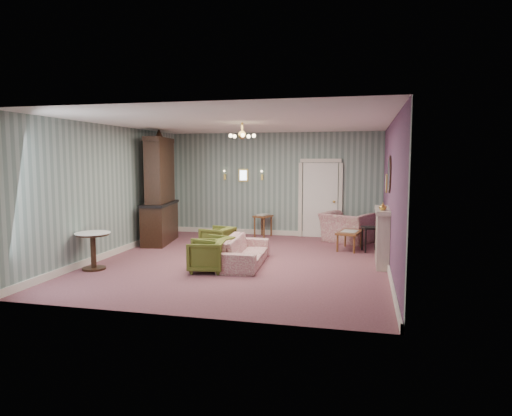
% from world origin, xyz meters
% --- Properties ---
extents(floor, '(7.00, 7.00, 0.00)m').
position_xyz_m(floor, '(0.00, 0.00, 0.00)').
color(floor, '#824C56').
rests_on(floor, ground).
extents(ceiling, '(7.00, 7.00, 0.00)m').
position_xyz_m(ceiling, '(0.00, 0.00, 2.90)').
color(ceiling, white).
rests_on(ceiling, ground).
extents(wall_back, '(6.00, 0.00, 6.00)m').
position_xyz_m(wall_back, '(0.00, 3.50, 1.45)').
color(wall_back, slate).
rests_on(wall_back, ground).
extents(wall_front, '(6.00, 0.00, 6.00)m').
position_xyz_m(wall_front, '(0.00, -3.50, 1.45)').
color(wall_front, slate).
rests_on(wall_front, ground).
extents(wall_left, '(0.00, 7.00, 7.00)m').
position_xyz_m(wall_left, '(-3.00, 0.00, 1.45)').
color(wall_left, slate).
rests_on(wall_left, ground).
extents(wall_right, '(0.00, 7.00, 7.00)m').
position_xyz_m(wall_right, '(3.00, 0.00, 1.45)').
color(wall_right, slate).
rests_on(wall_right, ground).
extents(wall_right_floral, '(0.00, 7.00, 7.00)m').
position_xyz_m(wall_right_floral, '(2.98, 0.00, 1.45)').
color(wall_right_floral, '#A6537B').
rests_on(wall_right_floral, ground).
extents(door, '(1.12, 0.12, 2.16)m').
position_xyz_m(door, '(1.30, 3.46, 1.08)').
color(door, white).
rests_on(door, floor).
extents(olive_chair_a, '(0.69, 0.73, 0.67)m').
position_xyz_m(olive_chair_a, '(-0.44, -1.03, 0.33)').
color(olive_chair_a, '#575F21').
rests_on(olive_chair_a, floor).
extents(olive_chair_b, '(0.77, 0.80, 0.67)m').
position_xyz_m(olive_chair_b, '(-0.46, -0.57, 0.33)').
color(olive_chair_b, '#575F21').
rests_on(olive_chair_b, floor).
extents(olive_chair_c, '(0.74, 0.77, 0.67)m').
position_xyz_m(olive_chair_c, '(-0.79, 0.74, 0.33)').
color(olive_chair_c, '#575F21').
rests_on(olive_chair_c, floor).
extents(sofa_chintz, '(0.69, 1.97, 0.76)m').
position_xyz_m(sofa_chintz, '(0.12, -0.27, 0.38)').
color(sofa_chintz, '#933B51').
rests_on(sofa_chintz, floor).
extents(wingback_chair, '(1.40, 1.22, 1.03)m').
position_xyz_m(wingback_chair, '(2.07, 2.83, 0.52)').
color(wingback_chair, '#933B51').
rests_on(wingback_chair, floor).
extents(dresser, '(0.87, 1.80, 2.87)m').
position_xyz_m(dresser, '(-2.65, 1.64, 1.43)').
color(dresser, black).
rests_on(dresser, floor).
extents(fireplace, '(0.30, 1.40, 1.16)m').
position_xyz_m(fireplace, '(2.86, 0.40, 0.58)').
color(fireplace, beige).
rests_on(fireplace, floor).
extents(mantel_vase, '(0.15, 0.15, 0.15)m').
position_xyz_m(mantel_vase, '(2.84, 0.00, 1.23)').
color(mantel_vase, gold).
rests_on(mantel_vase, fireplace).
extents(oval_mirror, '(0.04, 0.76, 0.84)m').
position_xyz_m(oval_mirror, '(2.96, 0.40, 1.85)').
color(oval_mirror, white).
rests_on(oval_mirror, wall_right).
extents(framed_print, '(0.04, 0.34, 0.42)m').
position_xyz_m(framed_print, '(2.97, 1.75, 1.60)').
color(framed_print, gold).
rests_on(framed_print, wall_right).
extents(coffee_table, '(0.66, 0.96, 0.45)m').
position_xyz_m(coffee_table, '(2.17, 1.80, 0.23)').
color(coffee_table, brown).
rests_on(coffee_table, floor).
extents(side_table_black, '(0.48, 0.48, 0.59)m').
position_xyz_m(side_table_black, '(2.65, 1.67, 0.29)').
color(side_table_black, black).
rests_on(side_table_black, floor).
extents(pedestal_table, '(0.83, 0.83, 0.74)m').
position_xyz_m(pedestal_table, '(-2.65, -1.37, 0.37)').
color(pedestal_table, black).
rests_on(pedestal_table, floor).
extents(nesting_table, '(0.53, 0.60, 0.65)m').
position_xyz_m(nesting_table, '(-0.25, 3.15, 0.33)').
color(nesting_table, brown).
rests_on(nesting_table, floor).
extents(gilt_mirror_back, '(0.28, 0.06, 0.36)m').
position_xyz_m(gilt_mirror_back, '(-0.90, 3.46, 1.70)').
color(gilt_mirror_back, gold).
rests_on(gilt_mirror_back, wall_back).
extents(sconce_left, '(0.16, 0.12, 0.30)m').
position_xyz_m(sconce_left, '(-1.45, 3.44, 1.70)').
color(sconce_left, gold).
rests_on(sconce_left, wall_back).
extents(sconce_right, '(0.16, 0.12, 0.30)m').
position_xyz_m(sconce_right, '(-0.35, 3.44, 1.70)').
color(sconce_right, gold).
rests_on(sconce_right, wall_back).
extents(chandelier, '(0.56, 0.56, 0.36)m').
position_xyz_m(chandelier, '(0.00, 0.00, 2.63)').
color(chandelier, gold).
rests_on(chandelier, ceiling).
extents(burgundy_cushion, '(0.41, 0.28, 0.39)m').
position_xyz_m(burgundy_cushion, '(2.02, 2.68, 0.48)').
color(burgundy_cushion, maroon).
rests_on(burgundy_cushion, wingback_chair).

